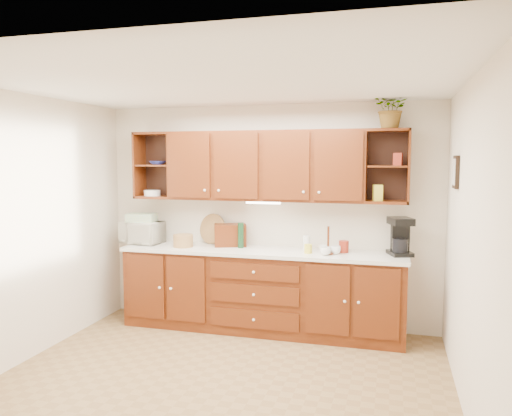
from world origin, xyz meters
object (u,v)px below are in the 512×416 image
Objects in this scene: bread_box at (230,235)px; potted_plant at (392,108)px; microwave at (142,232)px; coffee_maker at (400,237)px.

potted_plant is (1.82, -0.05, 1.43)m from bread_box.
coffee_maker reaches higher than microwave.
microwave is 1.11m from bread_box.
bread_box is at bearing 159.31° from coffee_maker.
bread_box is 0.87× the size of potted_plant.
coffee_maker reaches higher than bread_box.
potted_plant reaches higher than microwave.
coffee_maker is at bearing -21.91° from bread_box.
bread_box is (1.10, 0.11, -0.00)m from microwave.
microwave is at bearing -178.92° from potted_plant.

